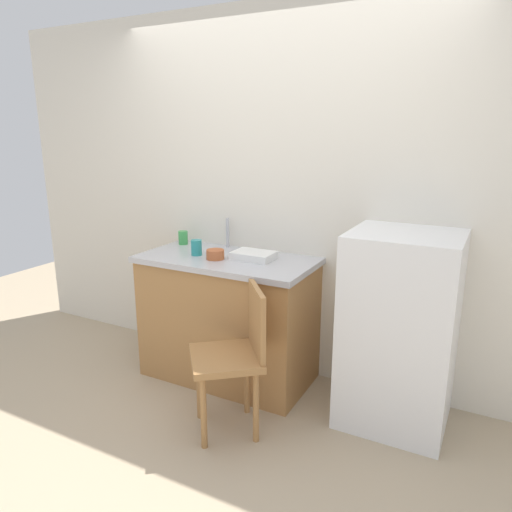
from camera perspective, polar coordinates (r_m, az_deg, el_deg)
ground_plane at (r=3.06m, az=-5.53°, el=-20.26°), size 8.00×8.00×0.00m
back_wall at (r=3.41m, az=3.18°, el=7.04°), size 4.80×0.10×2.59m
cabinet_base at (r=3.45m, az=-3.32°, el=-7.72°), size 1.18×0.60×0.86m
countertop at (r=3.30m, az=-3.44°, el=-0.46°), size 1.22×0.64×0.04m
faucet at (r=3.55m, az=-3.42°, el=2.80°), size 0.02×0.02×0.22m
refrigerator at (r=3.01m, az=16.80°, el=-8.50°), size 0.63×0.58×1.19m
chair at (r=2.83m, az=-2.40°, el=-11.50°), size 0.56×0.56×0.89m
dish_tray at (r=3.24m, az=-0.30°, el=0.07°), size 0.28×0.20×0.05m
terracotta_bowl at (r=3.25m, az=-4.91°, el=0.20°), size 0.12×0.12×0.06m
cup_green at (r=3.69m, az=-8.74°, el=2.18°), size 0.07×0.07×0.10m
cup_teal at (r=3.36m, az=-7.16°, el=1.01°), size 0.08×0.08×0.11m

